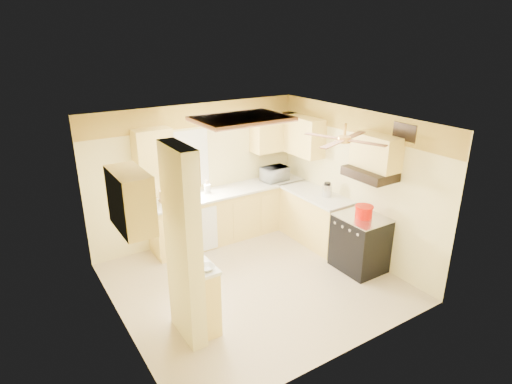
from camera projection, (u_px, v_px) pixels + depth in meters
floor at (254, 282)px, 6.63m from camera, size 4.00×4.00×0.00m
ceiling at (254, 123)px, 5.75m from camera, size 4.00×4.00×0.00m
wall_back at (198, 174)px, 7.69m from camera, size 4.00×0.00×4.00m
wall_front at (347, 265)px, 4.69m from camera, size 4.00×0.00×4.00m
wall_left at (115, 243)px, 5.18m from camera, size 0.00×3.80×3.80m
wall_right at (354, 183)px, 7.20m from camera, size 0.00×3.80×3.80m
wallpaper_border at (195, 116)px, 7.30m from camera, size 4.00×0.02×0.40m
partition_column at (183, 247)px, 5.08m from camera, size 0.20×0.70×2.50m
partition_ledge at (203, 298)px, 5.47m from camera, size 0.25×0.55×0.90m
ledge_top at (201, 266)px, 5.30m from camera, size 0.28×0.58×0.04m
lower_cabinets_back at (231, 214)px, 7.99m from camera, size 3.00×0.60×0.90m
lower_cabinets_right at (315, 218)px, 7.80m from camera, size 0.60×1.40×0.90m
countertop_back at (231, 191)px, 7.81m from camera, size 3.04×0.64×0.04m
countertop_right at (316, 194)px, 7.63m from camera, size 0.64×1.44×0.04m
dishwasher_panel at (202, 231)px, 7.37m from camera, size 0.58×0.02×0.80m
window at (184, 160)px, 7.44m from camera, size 0.92×0.02×1.02m
upper_cab_back_left at (153, 150)px, 6.91m from camera, size 0.60×0.35×0.70m
upper_cab_back_right at (274, 132)px, 8.12m from camera, size 0.90×0.35×0.70m
upper_cab_right at (301, 135)px, 7.88m from camera, size 0.35×1.00×0.70m
upper_cab_left_wall at (131, 200)px, 4.86m from camera, size 0.35×0.75×0.70m
upper_cab_over_stove at (376, 152)px, 6.43m from camera, size 0.35×0.76×0.52m
stove at (360, 243)px, 6.88m from camera, size 0.68×0.77×0.92m
range_hood at (370, 174)px, 6.51m from camera, size 0.50×0.76×0.14m
poster_menu at (189, 198)px, 4.92m from camera, size 0.02×0.42×0.57m
poster_nashville at (192, 248)px, 5.15m from camera, size 0.02×0.42×0.57m
ceiling_light_panel at (241, 119)px, 6.21m from camera, size 1.35×0.95×0.06m
ceiling_fan at (344, 139)px, 5.78m from camera, size 1.15×1.15×0.26m
vent_grate at (405, 132)px, 6.11m from camera, size 0.02×0.40×0.25m
microwave at (275, 174)px, 8.23m from camera, size 0.51×0.35×0.27m
bowl at (207, 268)px, 5.18m from camera, size 0.21×0.21×0.05m
dutch_oven at (364, 212)px, 6.67m from camera, size 0.29×0.29×0.19m
kettle at (327, 190)px, 7.44m from camera, size 0.17×0.17×0.26m
dish_rack at (170, 198)px, 7.22m from camera, size 0.35×0.27×0.20m
utensil_crock at (207, 188)px, 7.63m from camera, size 0.12×0.12×0.24m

